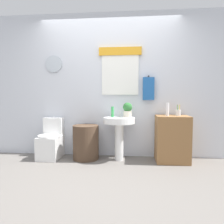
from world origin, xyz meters
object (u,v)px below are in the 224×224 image
at_px(toilet, 51,142).
at_px(lotion_bottle, 167,109).
at_px(laundry_hamper, 86,142).
at_px(soap_bottle, 112,112).
at_px(wooden_cabinet, 172,139).
at_px(pedestal_sink, 119,127).
at_px(toothbrush_cup, 178,113).
at_px(potted_plant, 128,110).

height_order(toilet, lotion_bottle, lotion_bottle).
height_order(laundry_hamper, soap_bottle, soap_bottle).
xyz_separation_m(wooden_cabinet, lotion_bottle, (-0.09, -0.04, 0.50)).
relative_size(wooden_cabinet, soap_bottle, 4.25).
distance_m(toilet, laundry_hamper, 0.64).
bearing_deg(pedestal_sink, wooden_cabinet, -0.00).
height_order(toilet, toothbrush_cup, toothbrush_cup).
xyz_separation_m(toilet, wooden_cabinet, (2.12, -0.03, 0.11)).
height_order(laundry_hamper, toothbrush_cup, toothbrush_cup).
relative_size(toilet, potted_plant, 2.87).
relative_size(potted_plant, toothbrush_cup, 1.37).
distance_m(laundry_hamper, pedestal_sink, 0.64).
bearing_deg(toothbrush_cup, wooden_cabinet, -168.08).
height_order(lotion_bottle, toothbrush_cup, lotion_bottle).
height_order(laundry_hamper, lotion_bottle, lotion_bottle).
height_order(toilet, potted_plant, potted_plant).
height_order(soap_bottle, toothbrush_cup, toothbrush_cup).
bearing_deg(pedestal_sink, toilet, 178.52).
relative_size(wooden_cabinet, potted_plant, 3.07).
height_order(soap_bottle, lotion_bottle, lotion_bottle).
height_order(wooden_cabinet, soap_bottle, soap_bottle).
distance_m(pedestal_sink, toothbrush_cup, 1.02).
xyz_separation_m(wooden_cabinet, soap_bottle, (-1.01, 0.05, 0.44)).
bearing_deg(potted_plant, lotion_bottle, -8.64).
xyz_separation_m(toilet, potted_plant, (1.37, 0.03, 0.59)).
bearing_deg(wooden_cabinet, pedestal_sink, 180.00).
distance_m(toilet, toothbrush_cup, 2.28).
bearing_deg(toothbrush_cup, soap_bottle, 178.44).
xyz_separation_m(toilet, laundry_hamper, (0.64, -0.03, 0.02)).
distance_m(pedestal_sink, potted_plant, 0.34).
height_order(potted_plant, toothbrush_cup, potted_plant).
bearing_deg(wooden_cabinet, toilet, 179.14).
distance_m(pedestal_sink, lotion_bottle, 0.86).
height_order(pedestal_sink, potted_plant, potted_plant).
distance_m(pedestal_sink, soap_bottle, 0.29).
xyz_separation_m(wooden_cabinet, toothbrush_cup, (0.09, 0.02, 0.44)).
bearing_deg(wooden_cabinet, laundry_hamper, 180.00).
bearing_deg(toilet, lotion_bottle, -2.03).
height_order(laundry_hamper, wooden_cabinet, wooden_cabinet).
bearing_deg(toothbrush_cup, pedestal_sink, -178.85).
xyz_separation_m(pedestal_sink, wooden_cabinet, (0.89, -0.00, -0.18)).
bearing_deg(laundry_hamper, wooden_cabinet, 0.00).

